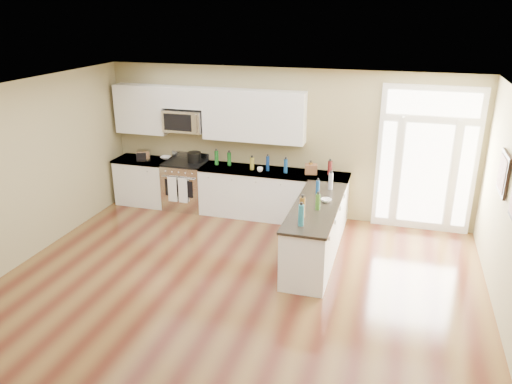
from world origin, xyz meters
TOP-DOWN VIEW (x-y plane):
  - ground at (0.00, 0.00)m, footprint 8.00×8.00m
  - room_shell at (0.00, 0.00)m, footprint 8.00×8.00m
  - back_cabinet_left at (-2.87, 3.69)m, footprint 1.10×0.66m
  - back_cabinet_right at (-0.16, 3.69)m, footprint 2.85×0.66m
  - peninsula_cabinet at (0.93, 2.24)m, footprint 0.69×2.32m
  - upper_cabinet_left at (-2.88, 3.83)m, footprint 1.04×0.33m
  - upper_cabinet_right at (-0.57, 3.83)m, footprint 1.94×0.33m
  - upper_cabinet_short at (-1.95, 3.83)m, footprint 0.82×0.33m
  - microwave at (-1.95, 3.80)m, footprint 0.78×0.41m
  - entry_door at (2.55, 3.95)m, footprint 1.70×0.10m
  - wall_art_near at (3.47, 2.20)m, footprint 0.05×0.58m
  - kitchen_range at (-1.94, 3.69)m, footprint 0.80×0.71m
  - stockpot at (-1.78, 3.78)m, footprint 0.35×0.35m
  - toaster_oven at (-2.78, 3.60)m, footprint 0.30×0.27m
  - cardboard_box at (0.56, 3.71)m, footprint 0.25×0.20m
  - bowl_left at (-2.42, 3.83)m, footprint 0.21×0.21m
  - bowl_peninsula at (1.05, 2.39)m, footprint 0.18×0.18m
  - cup_counter at (-0.37, 3.57)m, footprint 0.14×0.14m
  - counter_bottles at (0.27, 2.96)m, footprint 2.40×2.46m

SIDE VIEW (x-z plane):
  - ground at x=0.00m, z-range 0.00..0.00m
  - peninsula_cabinet at x=0.93m, z-range -0.04..0.90m
  - back_cabinet_right at x=-0.16m, z-range -0.03..0.91m
  - back_cabinet_left at x=-2.87m, z-range -0.03..0.91m
  - kitchen_range at x=-1.94m, z-range -0.06..1.02m
  - bowl_left at x=-2.42m, z-range 0.94..0.99m
  - bowl_peninsula at x=1.05m, z-range 0.94..0.99m
  - cup_counter at x=-0.37m, z-range 0.94..1.02m
  - cardboard_box at x=0.56m, z-range 0.94..1.12m
  - toaster_oven at x=-2.78m, z-range 0.94..1.15m
  - stockpot at x=-1.78m, z-range 0.95..1.16m
  - counter_bottles at x=0.27m, z-range 0.92..1.23m
  - entry_door at x=2.55m, z-range 0.00..2.60m
  - wall_art_near at x=3.47m, z-range 1.41..1.99m
  - room_shell at x=0.00m, z-range -2.29..5.71m
  - microwave at x=-1.95m, z-range 1.55..1.97m
  - upper_cabinet_left at x=-2.88m, z-range 1.45..2.40m
  - upper_cabinet_right at x=-0.57m, z-range 1.45..2.40m
  - upper_cabinet_short at x=-1.95m, z-range 2.00..2.40m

